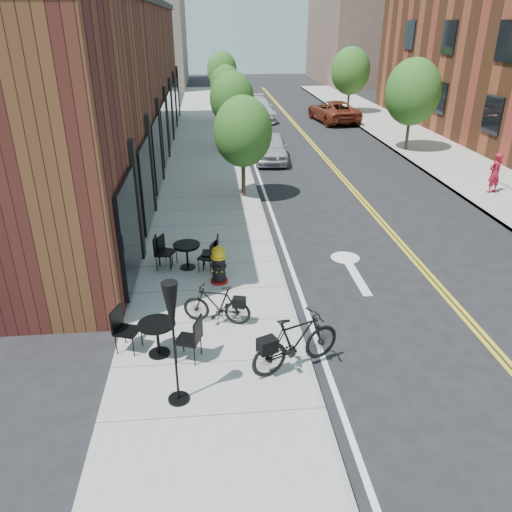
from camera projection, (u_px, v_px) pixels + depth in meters
name	position (u px, v px, depth m)	size (l,w,h in m)	color
ground	(297.00, 321.00, 11.60)	(120.00, 120.00, 0.00)	black
sidewalk_near	(208.00, 190.00, 20.40)	(4.00, 70.00, 0.12)	#9E9B93
sidewalk_far	(488.00, 182.00, 21.43)	(4.00, 70.00, 0.12)	#9E9B93
building_near	(103.00, 91.00, 22.16)	(5.00, 28.00, 7.00)	#3F1714
bg_building_left	(146.00, 35.00, 52.00)	(8.00, 14.00, 10.00)	#726656
bg_building_right	(365.00, 25.00, 55.42)	(10.00, 16.00, 12.00)	brown
tree_near_a	(243.00, 132.00, 18.54)	(2.20, 2.20, 3.81)	#382B1E
tree_near_b	(232.00, 99.00, 25.69)	(2.30, 2.30, 3.98)	#382B1E
tree_near_c	(226.00, 85.00, 32.98)	(2.10, 2.10, 3.67)	#382B1E
tree_near_d	(222.00, 70.00, 40.07)	(2.40, 2.40, 4.11)	#382B1E
tree_far_b	(413.00, 92.00, 25.43)	(2.80, 2.80, 4.62)	#382B1E
tree_far_c	(351.00, 71.00, 36.24)	(2.80, 2.80, 4.62)	#382B1E
fire_hydrant	(219.00, 265.00, 12.90)	(0.57, 0.57, 1.04)	maroon
bicycle_left	(217.00, 305.00, 11.15)	(0.44, 1.56, 0.93)	black
bicycle_right	(296.00, 342.00, 9.64)	(0.55, 1.96, 1.18)	black
bistro_set_a	(157.00, 334.00, 10.07)	(1.82, 1.00, 0.96)	black
bistro_set_b	(187.00, 252.00, 13.67)	(1.74, 0.80, 0.93)	black
bistro_set_c	(187.00, 254.00, 13.68)	(1.61, 1.01, 0.86)	black
patio_umbrella	(172.00, 319.00, 8.29)	(0.39, 0.39, 2.41)	black
parked_car_a	(271.00, 147.00, 24.68)	(1.57, 3.91, 1.33)	#A8ABB1
parked_car_b	(254.00, 126.00, 29.92)	(1.38, 3.97, 1.31)	black
parked_car_c	(256.00, 109.00, 35.04)	(2.14, 5.27, 1.53)	silver
parked_car_far	(333.00, 111.00, 34.32)	(2.38, 5.16, 1.43)	maroon
pedestrian	(495.00, 173.00, 19.64)	(0.58, 0.38, 1.59)	#A4152B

